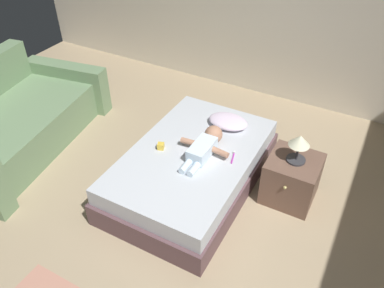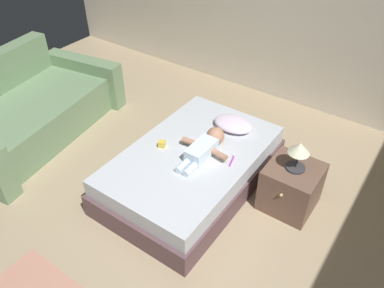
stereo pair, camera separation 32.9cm
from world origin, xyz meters
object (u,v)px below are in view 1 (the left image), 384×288
(baby, at_px, (205,145))
(nightstand, at_px, (291,179))
(toothbrush, at_px, (233,157))
(bed, at_px, (192,169))
(pillow, at_px, (228,121))
(couch, at_px, (12,123))
(lamp, at_px, (299,143))
(toy_block, at_px, (161,146))

(baby, height_order, nightstand, baby)
(toothbrush, xyz_separation_m, nightstand, (0.54, 0.19, -0.20))
(toothbrush, bearing_deg, nightstand, 19.23)
(bed, xyz_separation_m, pillow, (0.12, 0.57, 0.26))
(couch, height_order, lamp, couch)
(bed, xyz_separation_m, toy_block, (-0.29, -0.10, 0.25))
(couch, xyz_separation_m, nightstand, (3.04, 0.67, -0.06))
(baby, height_order, couch, couch)
(bed, relative_size, baby, 2.82)
(nightstand, xyz_separation_m, lamp, (0.00, 0.00, 0.43))
(nightstand, distance_m, toy_block, 1.30)
(pillow, xyz_separation_m, couch, (-2.23, -0.94, -0.18))
(toothbrush, bearing_deg, pillow, 119.59)
(bed, height_order, couch, couch)
(couch, bearing_deg, nightstand, 12.48)
(toothbrush, height_order, nightstand, nightstand)
(toothbrush, height_order, lamp, lamp)
(bed, bearing_deg, nightstand, 18.06)
(bed, xyz_separation_m, lamp, (0.92, 0.30, 0.46))
(baby, distance_m, lamp, 0.87)
(couch, relative_size, toy_block, 27.70)
(bed, height_order, lamp, lamp)
(bed, xyz_separation_m, baby, (0.11, 0.07, 0.29))
(pillow, xyz_separation_m, baby, (-0.01, -0.50, 0.02))
(nightstand, bearing_deg, toy_block, -161.85)
(pillow, bearing_deg, nightstand, -18.72)
(nightstand, relative_size, lamp, 1.77)
(toy_block, bearing_deg, baby, 23.19)
(pillow, xyz_separation_m, lamp, (0.80, -0.27, 0.20))
(couch, bearing_deg, lamp, 12.48)
(bed, relative_size, toy_block, 23.29)
(toothbrush, bearing_deg, toy_block, -162.72)
(lamp, bearing_deg, toothbrush, -160.77)
(pillow, distance_m, nightstand, 0.88)
(bed, height_order, pillow, pillow)
(toothbrush, relative_size, lamp, 0.58)
(pillow, height_order, toothbrush, pillow)
(toothbrush, distance_m, couch, 2.54)
(toothbrush, bearing_deg, lamp, 19.23)
(bed, bearing_deg, couch, -170.05)
(baby, xyz_separation_m, toy_block, (-0.40, -0.17, -0.04))
(baby, height_order, toothbrush, baby)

